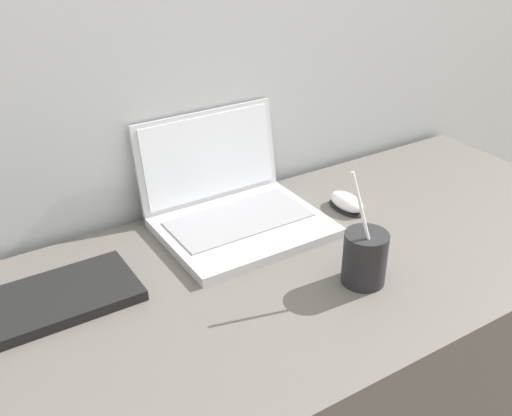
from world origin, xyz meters
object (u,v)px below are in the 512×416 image
object	(u,v)px
computer_mouse	(347,203)
external_keyboard	(21,310)
drink_cup	(363,257)
laptop	(233,205)

from	to	relation	value
computer_mouse	external_keyboard	bearing A→B (deg)	179.76
external_keyboard	computer_mouse	bearing A→B (deg)	-0.24
drink_cup	external_keyboard	size ratio (longest dim) A/B	0.56
laptop	drink_cup	xyz separation A→B (m)	(0.09, -0.31, 0.01)
drink_cup	computer_mouse	size ratio (longest dim) A/B	2.20
drink_cup	external_keyboard	world-z (taller)	drink_cup
laptop	computer_mouse	world-z (taller)	laptop
drink_cup	external_keyboard	distance (m)	0.60
laptop	drink_cup	distance (m)	0.33
drink_cup	computer_mouse	xyz separation A→B (m)	(0.16, 0.23, -0.04)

